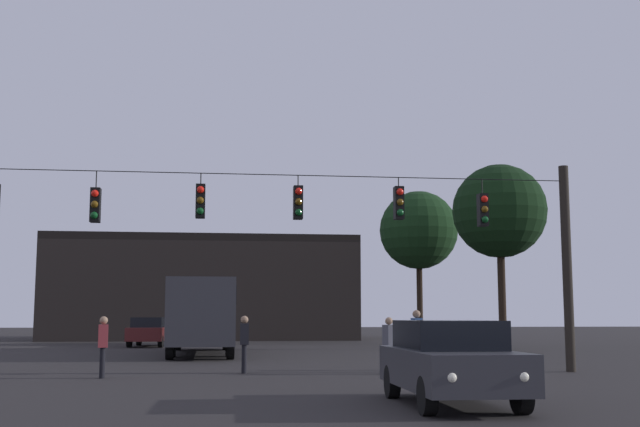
# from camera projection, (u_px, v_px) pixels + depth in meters

# --- Properties ---
(ground_plane) EXTENTS (168.00, 168.00, 0.00)m
(ground_plane) POSITION_uv_depth(u_px,v_px,m) (242.00, 360.00, 29.46)
(ground_plane) COLOR black
(ground_plane) RESTS_ON ground
(overhead_signal_span) EXTENTS (18.80, 0.44, 6.03)m
(overhead_signal_span) POSITION_uv_depth(u_px,v_px,m) (250.00, 240.00, 22.39)
(overhead_signal_span) COLOR black
(overhead_signal_span) RESTS_ON ground
(city_bus) EXTENTS (2.68, 11.03, 3.00)m
(city_bus) POSITION_uv_depth(u_px,v_px,m) (202.00, 310.00, 33.85)
(city_bus) COLOR #2D2D33
(city_bus) RESTS_ON ground
(car_near_right) EXTENTS (1.85, 4.36, 1.52)m
(car_near_right) POSITION_uv_depth(u_px,v_px,m) (450.00, 361.00, 14.54)
(car_near_right) COLOR #2D2D33
(car_near_right) RESTS_ON ground
(car_far_left) EXTENTS (2.11, 4.44, 1.52)m
(car_far_left) POSITION_uv_depth(u_px,v_px,m) (150.00, 331.00, 42.16)
(car_far_left) COLOR #511919
(car_far_left) RESTS_ON ground
(pedestrian_crossing_left) EXTENTS (0.33, 0.41, 1.57)m
(pedestrian_crossing_left) POSITION_uv_depth(u_px,v_px,m) (389.00, 342.00, 22.27)
(pedestrian_crossing_left) COLOR black
(pedestrian_crossing_left) RESTS_ON ground
(pedestrian_crossing_center) EXTENTS (0.25, 0.36, 1.60)m
(pedestrian_crossing_center) POSITION_uv_depth(u_px,v_px,m) (244.00, 341.00, 22.60)
(pedestrian_crossing_center) COLOR black
(pedestrian_crossing_center) RESTS_ON ground
(pedestrian_crossing_right) EXTENTS (0.28, 0.39, 1.59)m
(pedestrian_crossing_right) POSITION_uv_depth(u_px,v_px,m) (103.00, 343.00, 20.83)
(pedestrian_crossing_right) COLOR black
(pedestrian_crossing_right) RESTS_ON ground
(pedestrian_near_bus) EXTENTS (0.29, 0.39, 1.78)m
(pedestrian_near_bus) POSITION_uv_depth(u_px,v_px,m) (417.00, 336.00, 23.86)
(pedestrian_near_bus) COLOR black
(pedestrian_near_bus) RESTS_ON ground
(corner_building) EXTENTS (20.62, 12.46, 6.92)m
(corner_building) POSITION_uv_depth(u_px,v_px,m) (204.00, 290.00, 57.30)
(corner_building) COLOR black
(corner_building) RESTS_ON ground
(tree_left_silhouette) EXTENTS (4.66, 4.66, 9.11)m
(tree_left_silhouette) POSITION_uv_depth(u_px,v_px,m) (500.00, 212.00, 39.83)
(tree_left_silhouette) COLOR black
(tree_left_silhouette) RESTS_ON ground
(tree_behind_building) EXTENTS (4.55, 4.55, 8.83)m
(tree_behind_building) POSITION_uv_depth(u_px,v_px,m) (419.00, 230.00, 46.62)
(tree_behind_building) COLOR black
(tree_behind_building) RESTS_ON ground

